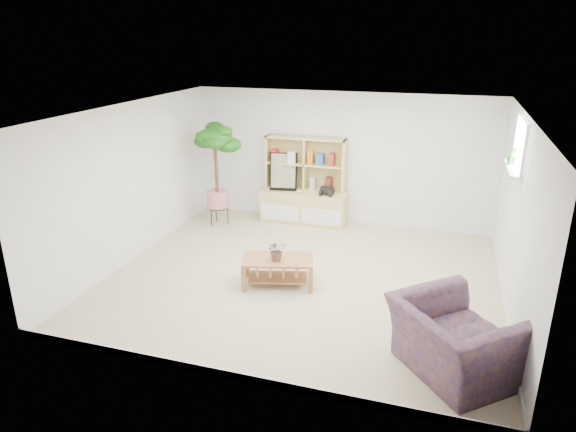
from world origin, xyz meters
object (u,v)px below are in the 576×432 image
(storage_unit, at_px, (304,181))
(floor_tree, at_px, (217,175))
(armchair, at_px, (456,336))
(coffee_table, at_px, (278,271))

(storage_unit, height_order, floor_tree, floor_tree)
(floor_tree, height_order, armchair, floor_tree)
(armchair, bearing_deg, coffee_table, 19.33)
(storage_unit, xyz_separation_m, floor_tree, (-1.47, -0.61, 0.14))
(coffee_table, bearing_deg, armchair, -44.72)
(storage_unit, distance_m, armchair, 4.79)
(storage_unit, distance_m, floor_tree, 1.60)
(storage_unit, relative_size, floor_tree, 0.85)
(coffee_table, relative_size, armchair, 0.82)
(storage_unit, xyz_separation_m, coffee_table, (0.35, -2.57, -0.59))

